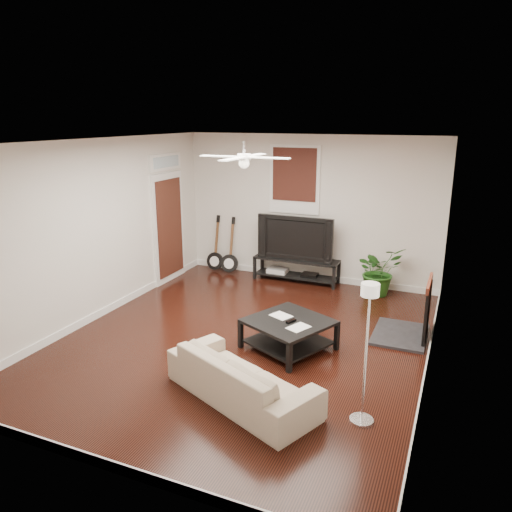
{
  "coord_description": "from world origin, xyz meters",
  "views": [
    {
      "loc": [
        2.7,
        -5.93,
        3.11
      ],
      "look_at": [
        0.0,
        0.4,
        1.15
      ],
      "focal_mm": 34.45,
      "sensor_mm": 36.0,
      "label": 1
    }
  ],
  "objects": [
    {
      "name": "fireplace",
      "position": [
        2.2,
        1.0,
        0.46
      ],
      "size": [
        0.8,
        1.1,
        0.92
      ],
      "primitive_type": "cube",
      "color": "black",
      "rests_on": "floor"
    },
    {
      "name": "window_back",
      "position": [
        -0.3,
        2.97,
        1.95
      ],
      "size": [
        1.0,
        0.06,
        1.3
      ],
      "primitive_type": "cube",
      "color": "black",
      "rests_on": "wall_back"
    },
    {
      "name": "door_left",
      "position": [
        -2.46,
        1.9,
        1.25
      ],
      "size": [
        0.08,
        1.0,
        2.5
      ],
      "primitive_type": "cube",
      "color": "white",
      "rests_on": "wall_left"
    },
    {
      "name": "floor_lamp",
      "position": [
        1.95,
        -1.33,
        0.78
      ],
      "size": [
        0.34,
        0.34,
        1.55
      ],
      "primitive_type": null,
      "rotation": [
        0.0,
        0.0,
        -0.42
      ],
      "color": "white",
      "rests_on": "floor"
    },
    {
      "name": "tv",
      "position": [
        -0.16,
        2.8,
        0.89
      ],
      "size": [
        1.48,
        0.19,
        0.85
      ],
      "primitive_type": "imported",
      "color": "black",
      "rests_on": "tv_stand"
    },
    {
      "name": "guitar_left",
      "position": [
        -1.93,
        2.75,
        0.58
      ],
      "size": [
        0.36,
        0.26,
        1.17
      ],
      "primitive_type": null,
      "rotation": [
        0.0,
        0.0,
        0.0
      ],
      "color": "black",
      "rests_on": "floor"
    },
    {
      "name": "ceiling_fan",
      "position": [
        0.0,
        0.0,
        2.6
      ],
      "size": [
        1.24,
        1.24,
        0.32
      ],
      "primitive_type": null,
      "color": "white",
      "rests_on": "ceiling"
    },
    {
      "name": "guitar_right",
      "position": [
        -1.58,
        2.72,
        0.58
      ],
      "size": [
        0.39,
        0.29,
        1.17
      ],
      "primitive_type": null,
      "rotation": [
        0.0,
        0.0,
        0.11
      ],
      "color": "black",
      "rests_on": "floor"
    },
    {
      "name": "brick_accent",
      "position": [
        2.49,
        1.0,
        1.4
      ],
      "size": [
        0.02,
        2.2,
        2.8
      ],
      "primitive_type": "cube",
      "color": "#9A4631",
      "rests_on": "floor"
    },
    {
      "name": "potted_plant",
      "position": [
        1.44,
        2.64,
        0.45
      ],
      "size": [
        1.07,
        1.07,
        0.9
      ],
      "primitive_type": "imported",
      "rotation": [
        0.0,
        0.0,
        0.8
      ],
      "color": "#205618",
      "rests_on": "floor"
    },
    {
      "name": "coffee_table",
      "position": [
        0.67,
        -0.03,
        0.21
      ],
      "size": [
        1.33,
        1.33,
        0.42
      ],
      "primitive_type": "cube",
      "rotation": [
        0.0,
        0.0,
        -0.43
      ],
      "color": "black",
      "rests_on": "floor"
    },
    {
      "name": "sofa",
      "position": [
        0.6,
        -1.43,
        0.28
      ],
      "size": [
        2.04,
        1.45,
        0.56
      ],
      "primitive_type": "imported",
      "rotation": [
        0.0,
        0.0,
        2.72
      ],
      "color": "#BCA48D",
      "rests_on": "floor"
    },
    {
      "name": "tv_stand",
      "position": [
        -0.16,
        2.78,
        0.23
      ],
      "size": [
        1.65,
        0.44,
        0.46
      ],
      "primitive_type": "cube",
      "color": "black",
      "rests_on": "floor"
    },
    {
      "name": "room",
      "position": [
        0.0,
        0.0,
        1.4
      ],
      "size": [
        5.01,
        6.01,
        2.81
      ],
      "color": "black",
      "rests_on": "ground"
    }
  ]
}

